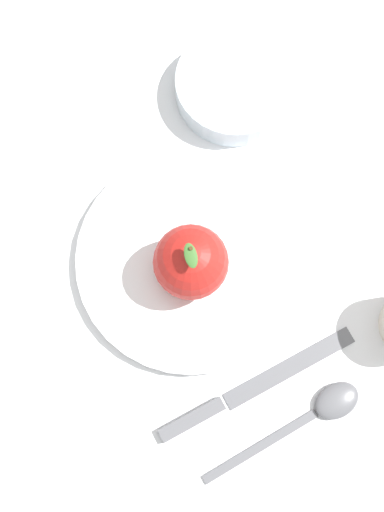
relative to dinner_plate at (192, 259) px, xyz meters
The scene contains 6 objects.
ground_plane 0.02m from the dinner_plate, ahead, with size 2.40×2.40×0.00m, color silver.
dinner_plate is the anchor object (origin of this frame).
apple 0.05m from the dinner_plate, 31.60° to the left, with size 0.08×0.08×0.09m.
side_bowl 0.21m from the dinner_plate, 164.95° to the left, with size 0.14×0.14×0.03m.
knife 0.15m from the dinner_plate, 21.03° to the left, with size 0.12×0.20×0.01m.
spoon 0.21m from the dinner_plate, 39.46° to the left, with size 0.11×0.17×0.01m.
Camera 1 is at (0.15, -0.00, 0.66)m, focal length 43.99 mm.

